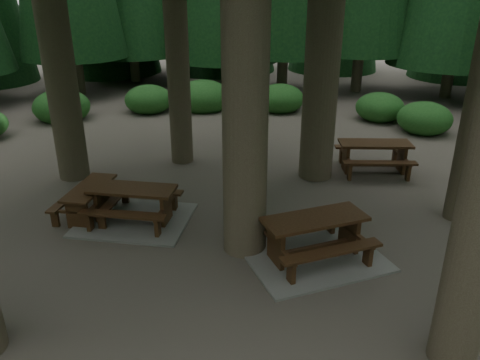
# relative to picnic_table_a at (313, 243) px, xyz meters

# --- Properties ---
(ground) EXTENTS (80.00, 80.00, 0.00)m
(ground) POSITION_rel_picnic_table_a_xyz_m (-2.15, 0.01, -0.30)
(ground) COLOR #49423C
(ground) RESTS_ON ground
(picnic_table_a) EXTENTS (3.21, 3.00, 0.86)m
(picnic_table_a) POSITION_rel_picnic_table_a_xyz_m (0.00, 0.00, 0.00)
(picnic_table_a) COLOR gray
(picnic_table_a) RESTS_ON ground
(picnic_table_b) EXTENTS (1.42, 1.71, 0.71)m
(picnic_table_b) POSITION_rel_picnic_table_a_xyz_m (-4.96, 1.30, 0.16)
(picnic_table_b) COLOR #361D10
(picnic_table_b) RESTS_ON ground
(picnic_table_c) EXTENTS (2.52, 2.13, 0.81)m
(picnic_table_c) POSITION_rel_picnic_table_a_xyz_m (-3.90, 1.11, -0.02)
(picnic_table_c) COLOR gray
(picnic_table_c) RESTS_ON ground
(picnic_table_d) EXTENTS (2.07, 1.72, 0.85)m
(picnic_table_d) POSITION_rel_picnic_table_a_xyz_m (1.89, 4.71, 0.26)
(picnic_table_d) COLOR #361D10
(picnic_table_d) RESTS_ON ground
(shrub_ring) EXTENTS (23.86, 24.64, 1.49)m
(shrub_ring) POSITION_rel_picnic_table_a_xyz_m (-1.44, 0.76, 0.10)
(shrub_ring) COLOR #235E20
(shrub_ring) RESTS_ON ground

